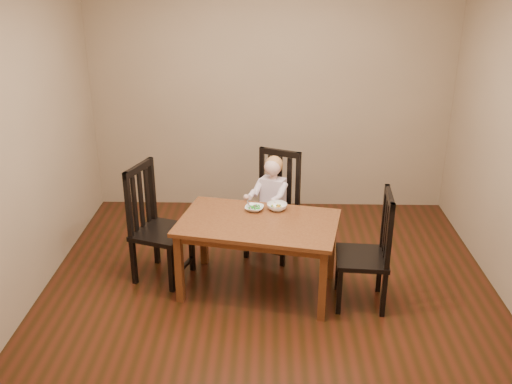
{
  "coord_description": "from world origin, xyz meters",
  "views": [
    {
      "loc": [
        -0.01,
        -4.21,
        2.74
      ],
      "look_at": [
        -0.12,
        0.25,
        0.88
      ],
      "focal_mm": 40.0,
      "sensor_mm": 36.0,
      "label": 1
    }
  ],
  "objects_px": {
    "dining_table": "(258,229)",
    "toddler": "(272,196)",
    "chair_child": "(274,206)",
    "bowl_peas": "(254,208)",
    "bowl_veg": "(277,207)",
    "chair_right": "(369,252)",
    "chair_left": "(156,225)"
  },
  "relations": [
    {
      "from": "toddler",
      "to": "bowl_veg",
      "type": "height_order",
      "value": "toddler"
    },
    {
      "from": "chair_right",
      "to": "bowl_veg",
      "type": "bearing_deg",
      "value": 64.65
    },
    {
      "from": "bowl_peas",
      "to": "bowl_veg",
      "type": "relative_size",
      "value": 0.9
    },
    {
      "from": "chair_child",
      "to": "toddler",
      "type": "xyz_separation_m",
      "value": [
        -0.02,
        -0.05,
        0.13
      ]
    },
    {
      "from": "chair_left",
      "to": "toddler",
      "type": "bearing_deg",
      "value": 132.78
    },
    {
      "from": "dining_table",
      "to": "toddler",
      "type": "height_order",
      "value": "toddler"
    },
    {
      "from": "chair_right",
      "to": "toddler",
      "type": "xyz_separation_m",
      "value": [
        -0.79,
        0.85,
        0.14
      ]
    },
    {
      "from": "dining_table",
      "to": "chair_right",
      "type": "relative_size",
      "value": 1.44
    },
    {
      "from": "chair_right",
      "to": "toddler",
      "type": "relative_size",
      "value": 1.96
    },
    {
      "from": "dining_table",
      "to": "bowl_veg",
      "type": "height_order",
      "value": "bowl_veg"
    },
    {
      "from": "chair_right",
      "to": "bowl_peas",
      "type": "xyz_separation_m",
      "value": [
        -0.95,
        0.41,
        0.2
      ]
    },
    {
      "from": "chair_child",
      "to": "chair_right",
      "type": "bearing_deg",
      "value": 154.1
    },
    {
      "from": "toddler",
      "to": "chair_left",
      "type": "bearing_deg",
      "value": 46.72
    },
    {
      "from": "chair_child",
      "to": "bowl_peas",
      "type": "relative_size",
      "value": 6.4
    },
    {
      "from": "dining_table",
      "to": "bowl_peas",
      "type": "height_order",
      "value": "bowl_peas"
    },
    {
      "from": "dining_table",
      "to": "chair_left",
      "type": "relative_size",
      "value": 1.37
    },
    {
      "from": "chair_child",
      "to": "toddler",
      "type": "height_order",
      "value": "chair_child"
    },
    {
      "from": "chair_right",
      "to": "dining_table",
      "type": "bearing_deg",
      "value": 82.58
    },
    {
      "from": "dining_table",
      "to": "chair_right",
      "type": "bearing_deg",
      "value": -11.96
    },
    {
      "from": "dining_table",
      "to": "bowl_peas",
      "type": "relative_size",
      "value": 9.1
    },
    {
      "from": "chair_child",
      "to": "chair_left",
      "type": "xyz_separation_m",
      "value": [
        -1.06,
        -0.5,
        0.02
      ]
    },
    {
      "from": "bowl_peas",
      "to": "bowl_veg",
      "type": "distance_m",
      "value": 0.2
    },
    {
      "from": "chair_child",
      "to": "bowl_veg",
      "type": "xyz_separation_m",
      "value": [
        0.02,
        -0.46,
        0.2
      ]
    },
    {
      "from": "chair_left",
      "to": "chair_right",
      "type": "xyz_separation_m",
      "value": [
        1.83,
        -0.4,
        -0.03
      ]
    },
    {
      "from": "chair_child",
      "to": "bowl_peas",
      "type": "distance_m",
      "value": 0.55
    },
    {
      "from": "chair_child",
      "to": "bowl_veg",
      "type": "distance_m",
      "value": 0.5
    },
    {
      "from": "toddler",
      "to": "bowl_peas",
      "type": "distance_m",
      "value": 0.47
    },
    {
      "from": "toddler",
      "to": "dining_table",
      "type": "bearing_deg",
      "value": 102.93
    },
    {
      "from": "chair_child",
      "to": "chair_right",
      "type": "distance_m",
      "value": 1.18
    },
    {
      "from": "chair_child",
      "to": "bowl_peas",
      "type": "height_order",
      "value": "chair_child"
    },
    {
      "from": "bowl_peas",
      "to": "toddler",
      "type": "bearing_deg",
      "value": 70.02
    },
    {
      "from": "chair_right",
      "to": "toddler",
      "type": "bearing_deg",
      "value": 47.64
    }
  ]
}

